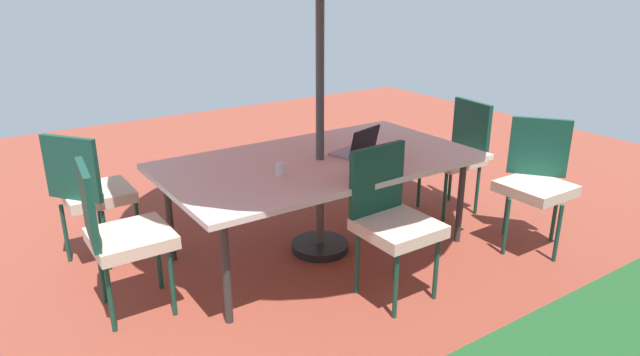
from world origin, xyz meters
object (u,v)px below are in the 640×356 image
Objects in this scene: laptop at (357,148)px; cup at (281,169)px; chair_north at (392,216)px; chair_southeast at (91,189)px; chair_west at (456,151)px; dining_table at (320,164)px; chair_east at (119,231)px; chair_northwest at (536,178)px.

laptop reaches higher than cup.
laptop is (-0.25, -0.70, 0.23)m from chair_north.
chair_southeast is 1.95m from laptop.
chair_west is 1.18m from laptop.
chair_west is 11.62× the size of cup.
cup is at bearing 18.92° from dining_table.
chair_southeast is 1.00× the size of chair_north.
chair_southeast and chair_west have the same top height.
chair_east is 11.62× the size of cup.
chair_east reaches higher than laptop.
chair_north is at bearing 126.15° from cup.
chair_north is 11.62× the size of cup.
chair_north is 0.80m from cup.
laptop is at bearing -153.23° from chair_southeast.
chair_north is at bearing -173.34° from chair_southeast.
dining_table is 0.77m from chair_north.
chair_southeast is 3.29m from chair_northwest.
chair_southeast is 2.60× the size of laptop.
chair_west is (-1.45, -0.00, -0.14)m from dining_table.
chair_southeast is 3.00m from chair_west.
chair_southeast and chair_northwest have the same top height.
chair_north is at bearing -110.40° from chair_east.
chair_southeast is at bearing -42.84° from cup.
chair_northwest is 1.00× the size of chair_north.
laptop is at bearing -162.11° from chair_northwest.
chair_southeast is at bearing -98.84° from chair_west.
chair_west is at bearing -142.25° from chair_southeast.
chair_west is at bearing 25.43° from chair_north.
cup is at bearing 123.14° from chair_north.
cup is (0.41, 0.14, 0.08)m from dining_table.
dining_table is 0.44m from cup.
cup is at bearing -78.76° from chair_west.
chair_north reaches higher than dining_table.
chair_southeast is at bearing 4.03° from chair_east.
chair_east is 1.00× the size of chair_southeast.
chair_east is 1.08m from cup.
chair_northwest reaches higher than dining_table.
cup is (0.45, -0.62, 0.23)m from chair_north.
chair_northwest is at bearing 129.16° from laptop.
chair_north reaches higher than laptop.
chair_northwest is (-2.86, 1.64, 0.00)m from chair_southeast.
dining_table is 2.33× the size of chair_northwest.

